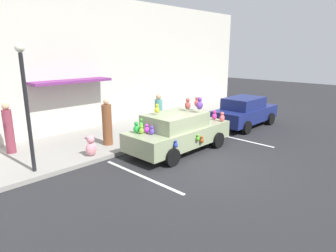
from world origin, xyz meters
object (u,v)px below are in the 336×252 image
(pedestrian_by_lamp, at_px, (107,124))
(plush_covered_car, at_px, (178,131))
(parked_sedan_behind, at_px, (245,112))
(street_lamp_post, at_px, (25,96))
(pedestrian_walking_past, at_px, (159,115))
(pedestrian_near_shopfront, at_px, (9,129))
(teddy_bear_on_sidewalk, at_px, (91,146))

(pedestrian_by_lamp, bearing_deg, plush_covered_car, -53.68)
(parked_sedan_behind, distance_m, street_lamp_post, 10.48)
(pedestrian_walking_past, bearing_deg, street_lamp_post, -177.62)
(plush_covered_car, relative_size, pedestrian_walking_past, 2.41)
(street_lamp_post, xyz_separation_m, pedestrian_near_shopfront, (0.12, 2.35, -1.50))
(plush_covered_car, relative_size, pedestrian_by_lamp, 2.38)
(teddy_bear_on_sidewalk, bearing_deg, pedestrian_near_shopfront, 128.02)
(pedestrian_by_lamp, bearing_deg, pedestrian_near_shopfront, 150.39)
(pedestrian_walking_past, distance_m, pedestrian_by_lamp, 2.57)
(pedestrian_near_shopfront, bearing_deg, parked_sedan_behind, -21.53)
(parked_sedan_behind, relative_size, pedestrian_by_lamp, 2.20)
(pedestrian_walking_past, bearing_deg, parked_sedan_behind, -22.77)
(street_lamp_post, height_order, pedestrian_walking_past, street_lamp_post)
(parked_sedan_behind, bearing_deg, street_lamp_post, 170.97)
(street_lamp_post, relative_size, pedestrian_near_shopfront, 2.07)
(teddy_bear_on_sidewalk, height_order, pedestrian_near_shopfront, pedestrian_near_shopfront)
(pedestrian_near_shopfront, relative_size, pedestrian_by_lamp, 1.02)
(pedestrian_near_shopfront, bearing_deg, street_lamp_post, -92.95)
(parked_sedan_behind, height_order, teddy_bear_on_sidewalk, parked_sedan_behind)
(parked_sedan_behind, xyz_separation_m, street_lamp_post, (-10.20, 1.62, 1.77))
(street_lamp_post, distance_m, pedestrian_by_lamp, 3.62)
(teddy_bear_on_sidewalk, relative_size, street_lamp_post, 0.19)
(plush_covered_car, distance_m, pedestrian_by_lamp, 2.87)
(parked_sedan_behind, distance_m, teddy_bear_on_sidewalk, 8.32)
(teddy_bear_on_sidewalk, xyz_separation_m, street_lamp_post, (-2.02, 0.08, 2.05))
(teddy_bear_on_sidewalk, relative_size, pedestrian_near_shopfront, 0.40)
(street_lamp_post, bearing_deg, pedestrian_by_lamp, 10.46)
(pedestrian_near_shopfront, bearing_deg, teddy_bear_on_sidewalk, -51.98)
(plush_covered_car, height_order, street_lamp_post, street_lamp_post)
(plush_covered_car, height_order, pedestrian_near_shopfront, plush_covered_car)
(plush_covered_car, height_order, pedestrian_walking_past, plush_covered_car)
(plush_covered_car, bearing_deg, pedestrian_by_lamp, 126.32)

